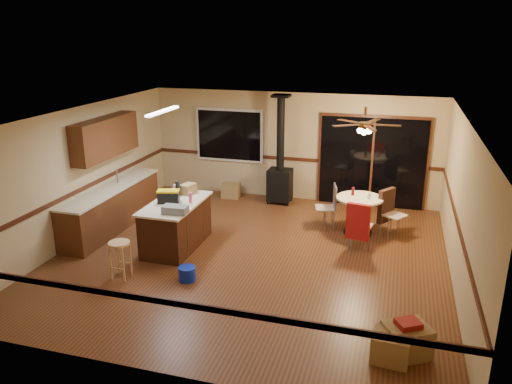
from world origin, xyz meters
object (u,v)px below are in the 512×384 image
at_px(chair_near, 358,222).
at_px(box_corner_b, 391,347).
at_px(chair_right, 387,206).
at_px(kitchen_island, 176,225).
at_px(blue_bucket, 187,274).
at_px(chair_left, 331,202).
at_px(dining_table, 359,209).
at_px(toolbox_grey, 175,210).
at_px(wood_stove, 280,174).
at_px(toolbox_black, 168,197).
at_px(box_corner_a, 406,340).
at_px(bar_stool, 121,260).
at_px(box_under_window, 231,190).

height_order(chair_near, box_corner_b, chair_near).
bearing_deg(chair_right, kitchen_island, -155.07).
relative_size(blue_bucket, chair_left, 0.56).
bearing_deg(dining_table, toolbox_grey, -144.66).
height_order(wood_stove, toolbox_black, wood_stove).
xyz_separation_m(chair_near, box_corner_a, (0.90, -3.03, -0.39)).
bearing_deg(box_corner_a, kitchen_island, 151.87).
bearing_deg(dining_table, bar_stool, -140.00).
bearing_deg(box_corner_b, box_under_window, 125.98).
relative_size(blue_bucket, box_corner_b, 0.62).
bearing_deg(wood_stove, box_under_window, 177.74).
relative_size(bar_stool, blue_bucket, 2.26).
bearing_deg(toolbox_grey, wood_stove, 73.61).
xyz_separation_m(chair_right, box_under_window, (-3.81, 1.31, -0.42)).
bearing_deg(blue_bucket, dining_table, 48.13).
distance_m(bar_stool, chair_near, 4.33).
distance_m(chair_right, box_under_window, 4.05).
distance_m(kitchen_island, box_under_window, 3.11).
xyz_separation_m(wood_stove, blue_bucket, (-0.56, -4.27, -0.61)).
bearing_deg(box_corner_b, chair_right, 93.05).
distance_m(blue_bucket, box_corner_a, 3.68).
bearing_deg(chair_near, box_corner_b, -77.52).
height_order(toolbox_grey, chair_right, toolbox_grey).
height_order(dining_table, box_under_window, dining_table).
height_order(toolbox_grey, box_corner_a, toolbox_grey).
height_order(bar_stool, chair_right, chair_right).
bearing_deg(box_corner_a, chair_right, 95.87).
bearing_deg(blue_bucket, chair_left, 56.66).
relative_size(chair_near, chair_right, 1.00).
bearing_deg(box_corner_b, box_corner_a, 42.82).
bearing_deg(wood_stove, kitchen_island, -113.09).
bearing_deg(blue_bucket, box_corner_b, -20.41).
height_order(chair_left, chair_near, same).
bearing_deg(wood_stove, bar_stool, -110.35).
relative_size(kitchen_island, bar_stool, 2.58).
bearing_deg(blue_bucket, chair_near, 36.96).
relative_size(chair_right, box_corner_b, 1.52).
bearing_deg(kitchen_island, dining_table, 26.38).
xyz_separation_m(toolbox_grey, box_corner_b, (3.82, -1.93, -0.78)).
bearing_deg(kitchen_island, wood_stove, 66.91).
xyz_separation_m(dining_table, chair_left, (-0.60, 0.13, 0.06)).
height_order(kitchen_island, chair_near, chair_near).
bearing_deg(box_corner_b, wood_stove, 116.69).
distance_m(chair_right, box_corner_a, 4.10).
bearing_deg(box_under_window, toolbox_black, -92.61).
relative_size(dining_table, chair_right, 1.34).
xyz_separation_m(bar_stool, chair_left, (3.06, 3.19, 0.26)).
distance_m(bar_stool, box_under_window, 4.55).
distance_m(wood_stove, chair_right, 2.84).
bearing_deg(bar_stool, dining_table, 40.00).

